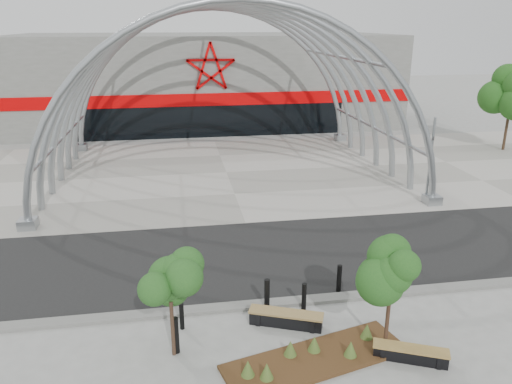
{
  "coord_description": "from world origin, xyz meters",
  "views": [
    {
      "loc": [
        -3.1,
        -14.68,
        9.09
      ],
      "look_at": [
        0.0,
        4.0,
        2.6
      ],
      "focal_mm": 35.0,
      "sensor_mm": 36.0,
      "label": 1
    }
  ],
  "objects_px": {
    "street_tree_0": "(169,279)",
    "bollard_2": "(267,295)",
    "signal_pole": "(430,159)",
    "bench_1": "(410,354)",
    "bench_0": "(286,319)",
    "street_tree_1": "(392,276)"
  },
  "relations": [
    {
      "from": "street_tree_1",
      "to": "bollard_2",
      "type": "xyz_separation_m",
      "value": [
        -3.0,
        2.67,
        -1.86
      ]
    },
    {
      "from": "street_tree_1",
      "to": "bench_1",
      "type": "relative_size",
      "value": 1.62
    },
    {
      "from": "bench_0",
      "to": "signal_pole",
      "type": "bearing_deg",
      "value": 45.18
    },
    {
      "from": "bench_0",
      "to": "bollard_2",
      "type": "distance_m",
      "value": 1.12
    },
    {
      "from": "street_tree_0",
      "to": "bench_1",
      "type": "bearing_deg",
      "value": -11.73
    },
    {
      "from": "signal_pole",
      "to": "bollard_2",
      "type": "xyz_separation_m",
      "value": [
        -10.23,
        -8.89,
        -1.8
      ]
    },
    {
      "from": "signal_pole",
      "to": "street_tree_0",
      "type": "distance_m",
      "value": 17.11
    },
    {
      "from": "signal_pole",
      "to": "bench_1",
      "type": "distance_m",
      "value": 14.03
    },
    {
      "from": "bench_0",
      "to": "bench_1",
      "type": "height_order",
      "value": "bench_0"
    },
    {
      "from": "signal_pole",
      "to": "bench_0",
      "type": "bearing_deg",
      "value": -134.82
    },
    {
      "from": "bench_0",
      "to": "bollard_2",
      "type": "height_order",
      "value": "bollard_2"
    },
    {
      "from": "street_tree_0",
      "to": "bollard_2",
      "type": "bearing_deg",
      "value": 31.35
    },
    {
      "from": "signal_pole",
      "to": "street_tree_0",
      "type": "xyz_separation_m",
      "value": [
        -13.3,
        -10.76,
        0.08
      ]
    },
    {
      "from": "signal_pole",
      "to": "bollard_2",
      "type": "relative_size",
      "value": 4.01
    },
    {
      "from": "bench_1",
      "to": "bollard_2",
      "type": "bearing_deg",
      "value": 137.3
    },
    {
      "from": "bench_0",
      "to": "bench_1",
      "type": "xyz_separation_m",
      "value": [
        3.08,
        -2.25,
        -0.03
      ]
    },
    {
      "from": "street_tree_0",
      "to": "street_tree_1",
      "type": "height_order",
      "value": "street_tree_0"
    },
    {
      "from": "street_tree_0",
      "to": "bench_0",
      "type": "height_order",
      "value": "street_tree_0"
    },
    {
      "from": "bollard_2",
      "to": "street_tree_1",
      "type": "bearing_deg",
      "value": -41.69
    },
    {
      "from": "signal_pole",
      "to": "bench_1",
      "type": "bearing_deg",
      "value": -119.03
    },
    {
      "from": "street_tree_0",
      "to": "bench_0",
      "type": "distance_m",
      "value": 4.23
    },
    {
      "from": "bench_1",
      "to": "street_tree_0",
      "type": "bearing_deg",
      "value": 168.27
    }
  ]
}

